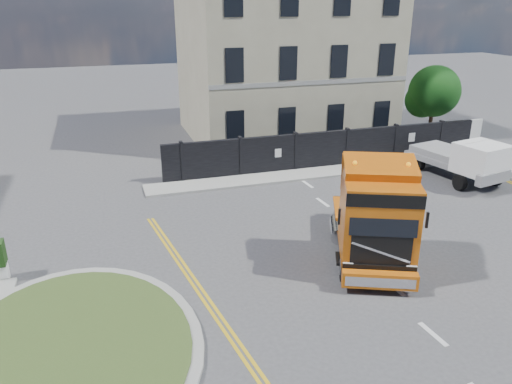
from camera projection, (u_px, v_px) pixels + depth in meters
name	position (u px, v px, depth m)	size (l,w,h in m)	color
ground	(284.00, 259.00, 17.51)	(120.00, 120.00, 0.00)	#424244
traffic_island	(70.00, 350.00, 12.83)	(6.80, 6.80, 0.17)	gray
hoarding_fence	(339.00, 148.00, 27.01)	(18.80, 0.25, 2.00)	black
georgian_building	(282.00, 46.00, 31.82)	(12.30, 10.30, 12.80)	#B8B192
tree	(431.00, 93.00, 31.25)	(3.20, 3.20, 4.80)	#382619
pavement_far	(336.00, 171.00, 26.39)	(20.00, 1.60, 0.12)	gray
truck	(375.00, 219.00, 16.71)	(4.52, 6.53, 3.67)	black
flatbed_pickup	(471.00, 161.00, 24.33)	(3.07, 5.57, 2.18)	gray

